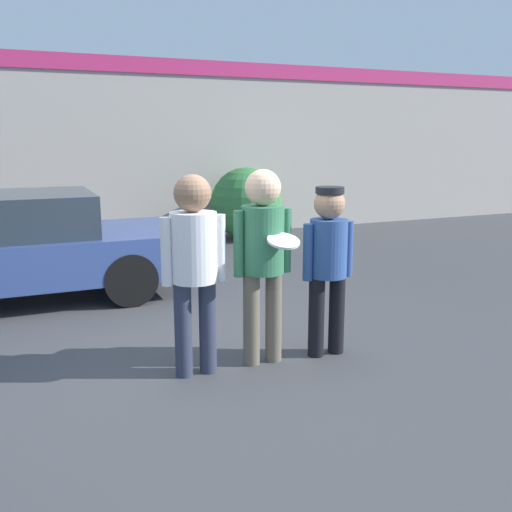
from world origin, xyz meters
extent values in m
plane|color=#3F3F42|center=(0.00, 0.00, 0.00)|extent=(56.00, 56.00, 0.00)
cube|color=#B2A89E|center=(0.00, 6.69, 1.77)|extent=(24.00, 0.18, 3.54)
cube|color=#CC2D6B|center=(0.00, 6.58, 3.39)|extent=(24.00, 0.04, 0.30)
cylinder|color=#2D3347|center=(-0.37, -0.28, 0.42)|extent=(0.15, 0.15, 0.83)
cylinder|color=#2D3347|center=(-0.15, -0.28, 0.42)|extent=(0.15, 0.15, 0.83)
cylinder|color=silver|center=(-0.26, -0.28, 1.13)|extent=(0.39, 0.39, 0.59)
cylinder|color=silver|center=(-0.50, -0.28, 1.11)|extent=(0.09, 0.09, 0.57)
cylinder|color=silver|center=(-0.02, -0.28, 1.11)|extent=(0.09, 0.09, 0.57)
sphere|color=#8C664C|center=(-0.26, -0.28, 1.58)|extent=(0.31, 0.31, 0.31)
cylinder|color=#665B4C|center=(0.27, -0.27, 0.42)|extent=(0.15, 0.15, 0.85)
cylinder|color=#665B4C|center=(0.49, -0.27, 0.42)|extent=(0.15, 0.15, 0.85)
cylinder|color=#33724C|center=(0.38, -0.27, 1.14)|extent=(0.38, 0.38, 0.60)
cylinder|color=#33724C|center=(0.15, -0.27, 1.12)|extent=(0.09, 0.09, 0.58)
cylinder|color=#33724C|center=(0.61, -0.27, 1.12)|extent=(0.09, 0.09, 0.58)
sphere|color=#DBB28E|center=(0.38, -0.27, 1.60)|extent=(0.32, 0.32, 0.32)
cylinder|color=white|center=(0.45, -0.55, 1.17)|extent=(0.28, 0.27, 0.11)
cylinder|color=black|center=(0.90, -0.33, 0.38)|extent=(0.15, 0.15, 0.76)
cylinder|color=black|center=(1.12, -0.33, 0.38)|extent=(0.15, 0.15, 0.76)
cylinder|color=#2D4C8C|center=(1.01, -0.33, 1.03)|extent=(0.35, 0.35, 0.54)
cylinder|color=#2D4C8C|center=(0.80, -0.33, 1.01)|extent=(0.09, 0.09, 0.52)
cylinder|color=#2D4C8C|center=(1.23, -0.33, 1.01)|extent=(0.09, 0.09, 0.52)
sphere|color=tan|center=(1.01, -0.33, 1.44)|extent=(0.28, 0.28, 0.28)
cylinder|color=black|center=(1.01, -0.33, 1.56)|extent=(0.26, 0.26, 0.06)
cube|color=#334784|center=(-1.71, 2.86, 0.55)|extent=(4.31, 1.88, 0.55)
cylinder|color=black|center=(-0.37, 3.70, 0.33)|extent=(0.66, 0.22, 0.66)
cylinder|color=black|center=(-0.37, 2.01, 0.33)|extent=(0.66, 0.22, 0.66)
sphere|color=#387A3D|center=(2.71, 5.78, 0.72)|extent=(1.44, 1.44, 1.44)
camera|label=1|loc=(-1.64, -4.78, 2.03)|focal=40.00mm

